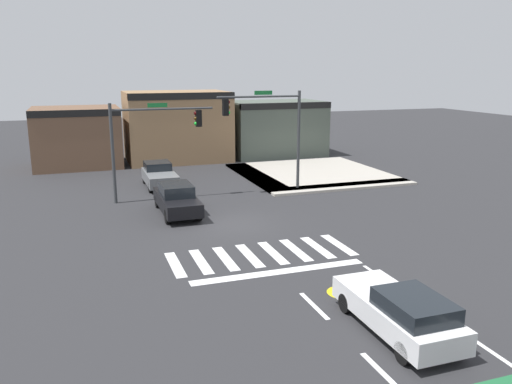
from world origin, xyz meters
The scene contains 11 objects.
ground_plane centered at (0.00, 0.00, 0.00)m, with size 120.00×120.00×0.00m, color #2B2B2D.
crosswalk_near centered at (0.00, -4.50, 0.00)m, with size 7.50×2.78×0.01m.
lane_markings centered at (1.16, -11.43, 0.00)m, with size 6.80×18.75×0.01m.
bike_detector_marking centered at (1.36, -8.90, 0.00)m, with size 1.10×1.10×0.01m.
curb_corner_northeast centered at (8.49, 9.42, 0.07)m, with size 10.00×10.60×0.15m.
storefront_row centered at (1.75, 18.76, 2.54)m, with size 23.49×5.97×5.60m.
traffic_signal_northwest centered at (-2.78, 5.97, 3.92)m, with size 5.79×0.32×5.57m.
traffic_signal_northeast centered at (4.08, 5.65, 4.29)m, with size 5.20×0.32×6.13m.
car_black centered at (-2.11, 2.66, 0.79)m, with size 1.77×4.76×1.57m.
car_white centered at (1.50, -11.92, 0.71)m, with size 1.74×4.49×1.41m.
car_gray centered at (-1.97, 9.44, 0.73)m, with size 1.84×4.11×1.47m.
Camera 1 is at (-6.72, -23.26, 7.37)m, focal length 36.27 mm.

